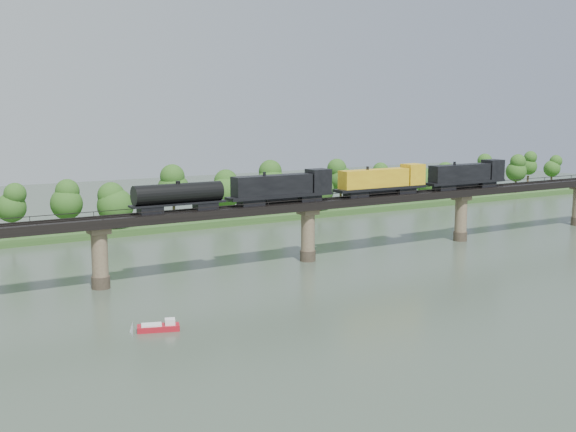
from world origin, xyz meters
TOP-DOWN VIEW (x-y plane):
  - ground at (0.00, 0.00)m, footprint 400.00×400.00m
  - far_bank at (0.00, 85.00)m, footprint 300.00×24.00m
  - bridge at (0.00, 30.00)m, footprint 236.00×30.00m
  - bridge_superstructure at (0.00, 30.00)m, footprint 220.00×4.90m
  - far_treeline at (-8.21, 80.52)m, footprint 289.06×17.54m
  - freight_train at (9.78, 30.00)m, footprint 86.17×3.36m
  - motorboat at (-40.41, 3.97)m, footprint 5.78×3.68m

SIDE VIEW (x-z plane):
  - ground at x=0.00m, z-range 0.00..0.00m
  - motorboat at x=-40.41m, z-range -0.24..1.28m
  - far_bank at x=0.00m, z-range 0.00..1.60m
  - bridge at x=0.00m, z-range -0.29..11.21m
  - far_treeline at x=-8.21m, z-range 2.03..15.63m
  - bridge_superstructure at x=0.00m, z-range 11.42..12.17m
  - freight_train at x=9.78m, z-range 11.37..17.30m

